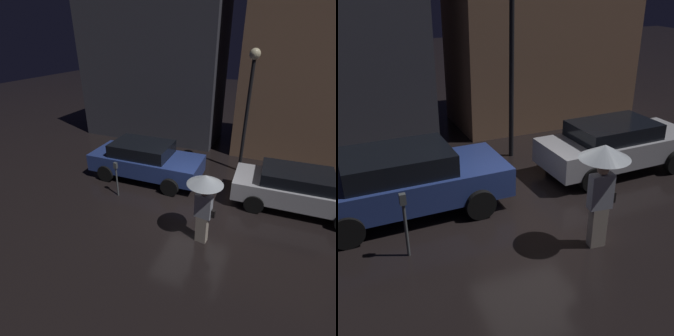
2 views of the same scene
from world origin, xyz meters
TOP-DOWN VIEW (x-y plane):
  - ground_plane at (0.00, 0.00)m, footprint 60.00×60.00m
  - building_facade_left at (-4.55, 6.50)m, footprint 7.52×3.00m
  - building_facade_right at (3.45, 6.50)m, footprint 6.35×3.00m
  - parked_car_blue at (-2.54, 1.42)m, footprint 4.56×2.04m
  - parked_car_silver at (3.21, 1.48)m, footprint 4.38×1.92m
  - pedestrian_with_umbrella at (0.68, -1.38)m, footprint 0.97×0.97m
  - parking_meter at (-2.86, -0.25)m, footprint 0.12×0.10m
  - street_lamp_near at (0.99, 3.53)m, footprint 0.41×0.41m

SIDE VIEW (x-z plane):
  - ground_plane at x=0.00m, z-range 0.00..0.00m
  - parked_car_silver at x=3.21m, z-range 0.05..1.44m
  - parked_car_blue at x=-2.54m, z-range 0.05..1.57m
  - parking_meter at x=-2.86m, z-range 0.16..1.51m
  - pedestrian_with_umbrella at x=0.68m, z-range 0.55..2.71m
  - street_lamp_near at x=0.99m, z-range 0.86..5.82m
  - building_facade_left at x=-4.55m, z-range 0.00..7.09m
  - building_facade_right at x=3.45m, z-range 0.00..9.71m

